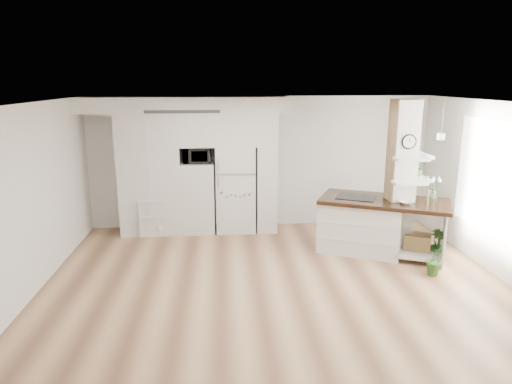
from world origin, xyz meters
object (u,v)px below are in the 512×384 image
kitchen_island (368,224)px  bookshelf (157,219)px  refrigerator (235,188)px  floor_plant_a (435,259)px

kitchen_island → bookshelf: kitchen_island is taller
refrigerator → floor_plant_a: size_ratio=3.29×
kitchen_island → floor_plant_a: size_ratio=4.53×
refrigerator → bookshelf: (-1.57, -0.18, -0.55)m
bookshelf → floor_plant_a: size_ratio=1.39×
kitchen_island → refrigerator: bearing=174.7°
bookshelf → refrigerator: bearing=0.2°
refrigerator → floor_plant_a: bearing=-39.0°
kitchen_island → floor_plant_a: (0.74, -1.13, -0.24)m
refrigerator → kitchen_island: bearing=-30.2°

